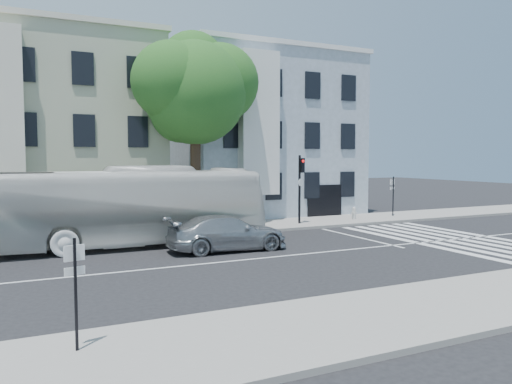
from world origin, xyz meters
TOP-DOWN VIEW (x-y plane):
  - ground at (0.00, 0.00)m, footprint 120.00×120.00m
  - sidewalk_far at (0.00, 8.00)m, footprint 80.00×4.00m
  - sidewalk_near at (0.00, -8.00)m, footprint 80.00×4.00m
  - building_left at (-7.00, 15.00)m, footprint 12.00×10.00m
  - building_right at (7.00, 15.00)m, footprint 12.00×10.00m
  - street_tree at (0.06, 8.74)m, footprint 7.30×5.90m
  - bus at (-4.68, 5.05)m, footprint 3.07×13.01m
  - sedan at (-0.74, 2.18)m, footprint 2.33×5.30m
  - hedge at (-5.80, 6.80)m, footprint 8.54×1.43m
  - traffic_signal at (5.99, 7.36)m, footprint 0.42×0.53m
  - fire_hydrant at (10.14, 7.76)m, footprint 0.43×0.25m
  - near_sign_pole at (-7.87, -7.17)m, footprint 0.41×0.20m
  - far_sign_pole at (13.55, 8.13)m, footprint 0.46×0.22m

SIDE VIEW (x-z plane):
  - ground at x=0.00m, z-range 0.00..0.00m
  - sidewalk_far at x=0.00m, z-range 0.00..0.15m
  - sidewalk_near at x=0.00m, z-range 0.00..0.15m
  - hedge at x=-5.80m, z-range 0.15..0.85m
  - fire_hydrant at x=10.14m, z-range 0.16..0.92m
  - sedan at x=-0.74m, z-range 0.00..1.52m
  - near_sign_pole at x=-7.87m, z-range 0.47..2.74m
  - far_sign_pole at x=13.55m, z-range 0.49..3.09m
  - bus at x=-4.68m, z-range 0.00..3.62m
  - traffic_signal at x=5.99m, z-range 0.60..4.74m
  - building_left at x=-7.00m, z-range 0.00..11.00m
  - building_right at x=7.00m, z-range 0.00..11.00m
  - street_tree at x=0.06m, z-range 2.28..13.38m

